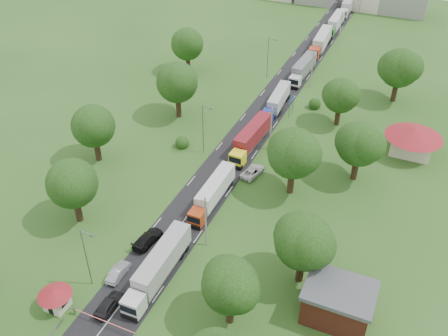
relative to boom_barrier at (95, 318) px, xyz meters
The scene contains 38 objects.
ground 25.05m from the boom_barrier, 86.89° to the left, with size 260.00×260.00×0.00m, color #2A541C.
road 45.03m from the boom_barrier, 88.27° to the left, with size 8.00×200.00×0.04m, color black.
boom_barrier is the anchor object (origin of this frame).
guard_booth 5.98m from the boom_barrier, behind, with size 4.40×4.40×3.45m.
info_sign 60.39m from the boom_barrier, 83.76° to the left, with size 0.12×3.10×4.10m.
pole_1 19.63m from the boom_barrier, 69.14° to the left, with size 1.60×0.24×9.00m.
pole_2 46.66m from the boom_barrier, 81.52° to the left, with size 1.60×0.24×9.00m.
pole_3 74.41m from the boom_barrier, 84.71° to the left, with size 1.60×0.24×9.00m.
pole_4 102.30m from the boom_barrier, 86.15° to the left, with size 1.60×0.24×9.00m.
lamp_0 7.91m from the boom_barrier, 128.59° to the left, with size 2.03×0.22×10.00m.
lamp_1 40.47m from the boom_barrier, 95.70° to the left, with size 2.03×0.22×10.00m.
lamp_2 75.25m from the boom_barrier, 93.05° to the left, with size 2.03×0.22×10.00m.
tree_2 17.86m from the boom_barrier, 24.96° to the left, with size 8.00×8.00×10.10m.
tree_3 28.11m from the boom_barrier, 38.79° to the left, with size 8.80×8.80×11.07m.
tree_4 38.62m from the boom_barrier, 67.81° to the left, with size 9.60×9.60×12.05m.
tree_5 49.47m from the boom_barrier, 61.59° to the left, with size 8.80×8.80×11.07m.
tree_6 62.58m from the boom_barrier, 74.79° to the left, with size 8.00×8.00×10.10m.
tree_7 79.63m from the boom_barrier, 71.37° to the left, with size 9.60×9.60×12.05m.
tree_10 21.36m from the boom_barrier, 132.02° to the left, with size 8.80×8.80×11.07m.
tree_11 37.10m from the boom_barrier, 124.41° to the left, with size 8.80×8.80×11.07m.
tree_12 52.73m from the boom_barrier, 106.28° to the left, with size 9.60×9.60×12.05m.
tree_13 73.99m from the boom_barrier, 107.90° to the left, with size 8.80×8.80×11.07m.
house_brick 30.34m from the boom_barrier, 25.42° to the left, with size 8.60×6.60×5.20m.
house_cream 63.37m from the boom_barrier, 60.31° to the left, with size 10.08×10.08×5.80m.
truck_0 10.50m from the boom_barrier, 68.87° to the left, with size 2.76×15.19×4.21m.
truck_1 27.60m from the boom_barrier, 82.39° to the left, with size 2.38×13.75×3.81m.
truck_2 45.06m from the boom_barrier, 85.70° to the left, with size 3.31×15.12×4.17m.
truck_3 61.36m from the boom_barrier, 87.09° to the left, with size 3.00×13.62×3.76m.
truck_4 78.80m from the boom_barrier, 87.41° to the left, with size 2.99×14.50×4.01m.
truck_5 96.70m from the boom_barrier, 88.05° to the left, with size 3.34×15.78×4.36m.
truck_6 112.67m from the boom_barrier, 88.32° to the left, with size 2.72×14.79×4.10m.
truck_7 129.76m from the boom_barrier, 88.55° to the left, with size 2.68×14.82×4.11m.
car_lane_front 2.51m from the boom_barrier, 81.80° to the left, with size 1.92×4.78×1.63m, color black.
car_lane_mid 7.84m from the boom_barrier, 102.09° to the left, with size 1.56×4.47×1.47m, color #929599.
car_lane_rear 14.94m from the boom_barrier, 94.81° to the left, with size 2.28×5.60×1.63m, color black.
car_verge_near 37.58m from the boom_barrier, 79.49° to the left, with size 2.44×5.30×1.47m, color white.
car_verge_far 52.12m from the boom_barrier, 79.66° to the left, with size 1.89×4.71×1.60m, color #57585E.
pedestrian_booth 5.21m from the boom_barrier, behind, with size 0.92×0.72×1.89m, color gray.
Camera 1 is at (29.27, -54.61, 52.43)m, focal length 40.00 mm.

